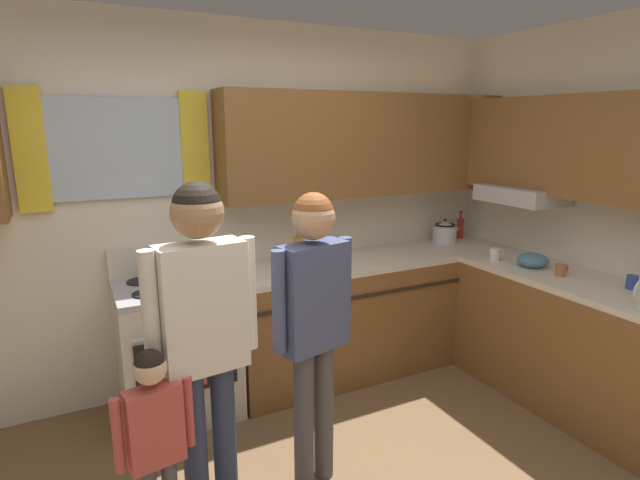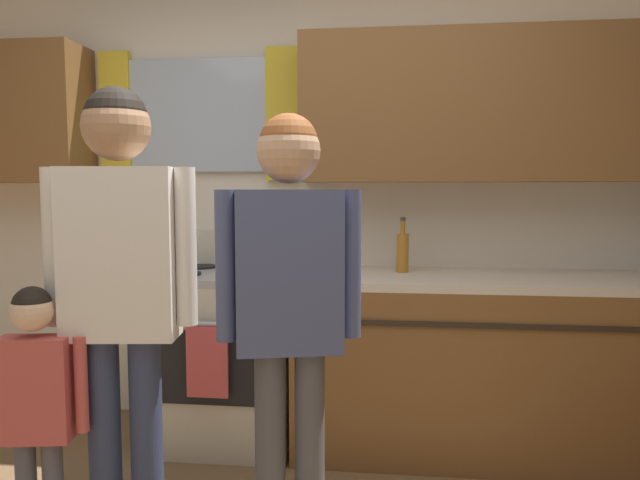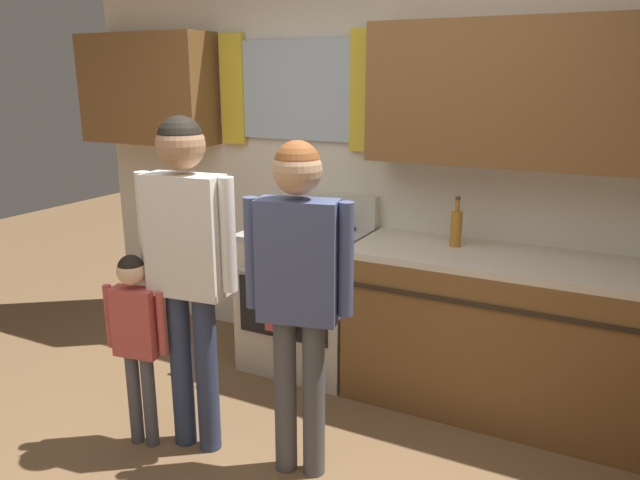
{
  "view_description": "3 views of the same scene",
  "coord_description": "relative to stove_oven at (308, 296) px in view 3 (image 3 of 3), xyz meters",
  "views": [
    {
      "loc": [
        -0.96,
        -1.62,
        1.9
      ],
      "look_at": [
        0.35,
        0.98,
        1.22
      ],
      "focal_mm": 28.21,
      "sensor_mm": 36.0,
      "label": 1
    },
    {
      "loc": [
        0.41,
        -1.38,
        1.33
      ],
      "look_at": [
        0.13,
        1.06,
        1.11
      ],
      "focal_mm": 32.38,
      "sensor_mm": 36.0,
      "label": 2
    },
    {
      "loc": [
        1.33,
        -1.68,
        1.84
      ],
      "look_at": [
        0.04,
        0.82,
        1.07
      ],
      "focal_mm": 34.02,
      "sensor_mm": 36.0,
      "label": 3
    }
  ],
  "objects": [
    {
      "name": "bottle_oil_amber",
      "position": [
        0.92,
        0.08,
        0.54
      ],
      "size": [
        0.06,
        0.06,
        0.29
      ],
      "color": "#B27223",
      "rests_on": "kitchen_counter_run"
    },
    {
      "name": "back_wall_unit",
      "position": [
        0.51,
        0.27,
        1.02
      ],
      "size": [
        4.6,
        0.42,
        2.6
      ],
      "color": "silver",
      "rests_on": "ground"
    },
    {
      "name": "adult_in_plaid",
      "position": [
        0.51,
        -1.02,
        0.53
      ],
      "size": [
        0.48,
        0.23,
        1.58
      ],
      "color": "#4C4C51",
      "rests_on": "ground"
    },
    {
      "name": "adult_holding_child",
      "position": [
        -0.06,
        -1.08,
        0.58
      ],
      "size": [
        0.51,
        0.23,
        1.67
      ],
      "color": "#2D3856",
      "rests_on": "ground"
    },
    {
      "name": "kitchen_counter_run",
      "position": [
        1.89,
        -0.43,
        -0.02
      ],
      "size": [
        2.34,
        2.15,
        0.9
      ],
      "color": "brown",
      "rests_on": "ground"
    },
    {
      "name": "stove_oven",
      "position": [
        0.0,
        0.0,
        0.0
      ],
      "size": [
        0.72,
        0.67,
        1.1
      ],
      "color": "beige",
      "rests_on": "ground"
    },
    {
      "name": "small_child",
      "position": [
        -0.32,
        -1.19,
        0.17
      ],
      "size": [
        0.34,
        0.14,
        1.02
      ],
      "color": "#4C4C56",
      "rests_on": "ground"
    }
  ]
}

